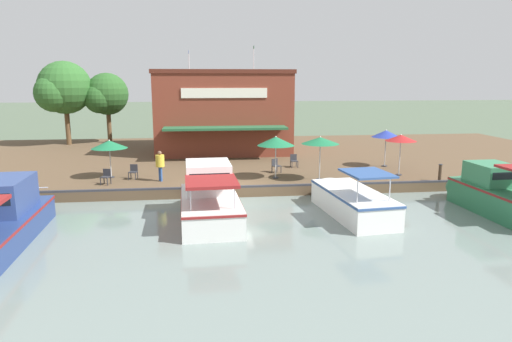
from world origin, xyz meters
The scene contains 20 objects.
ground_plane centered at (0.00, 0.00, 0.00)m, with size 220.00×220.00×0.00m, color #4C5B47.
quay_deck centered at (-11.00, 0.00, 0.30)m, with size 22.00×56.00×0.60m, color brown.
quay_edge_fender centered at (-0.10, 0.00, 0.65)m, with size 0.20×50.40×0.10m, color #2D2D33.
waterfront_restaurant centered at (-13.60, 0.28, 3.80)m, with size 10.11×10.45×8.33m.
patio_umbrella_mid_patio_right centered at (-3.48, -6.74, 2.57)m, with size 2.07×2.07×2.25m.
patio_umbrella_back_row centered at (-1.49, 5.30, 2.87)m, with size 2.14×2.14×2.52m.
patio_umbrella_near_quay_edge centered at (-5.01, 10.64, 2.78)m, with size 1.88×1.88×2.46m.
patio_umbrella_far_corner centered at (-2.18, 10.39, 2.86)m, with size 1.84×1.84×2.50m.
patio_umbrella_mid_patio_left centered at (-2.23, 2.86, 2.79)m, with size 2.16×2.16×2.49m.
cafe_chair_facing_river centered at (-1.71, -6.67, 1.08)m, with size 0.55×0.55×0.85m.
cafe_chair_under_first_umbrella centered at (-2.93, -5.37, 1.08)m, with size 0.51×0.51×0.85m.
cafe_chair_mid_patio centered at (-3.85, 3.13, 1.08)m, with size 0.60×0.60×0.85m.
cafe_chair_beside_entrance centered at (-5.45, 4.59, 1.08)m, with size 0.47×0.47×0.85m.
person_mid_patio centered at (-2.19, -3.76, 1.70)m, with size 0.49×0.49×1.74m.
motorboat_second_along centered at (3.93, 12.46, 0.93)m, with size 6.84×2.42×2.49m.
motorboat_outer_channel centered at (3.35, -1.10, 0.98)m, with size 6.69×2.76×2.50m.
motorboat_far_downstream centered at (3.26, 5.45, 0.72)m, with size 6.71×2.72×2.31m.
mooring_post centered at (-0.35, 12.01, 1.10)m, with size 0.22×0.22×0.98m.
tree_downstream_bank centered at (-18.89, -9.92, 4.89)m, with size 3.93×3.74×6.27m.
tree_behind_restaurant centered at (-18.06, -13.35, 5.45)m, with size 4.80×4.57×7.27m.
Camera 1 is at (23.58, -1.30, 6.28)m, focal length 32.00 mm.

